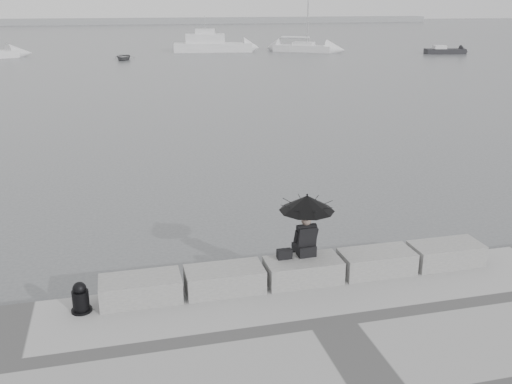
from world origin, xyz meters
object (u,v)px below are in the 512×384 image
object	(u,v)px
sailboat_right	(303,47)
seated_person	(307,211)
mooring_bollard	(81,299)
small_motorboat	(445,51)
motor_cruiser	(213,45)
dinghy	(123,57)

from	to	relation	value
sailboat_right	seated_person	bearing A→B (deg)	-72.88
mooring_bollard	small_motorboat	xyz separation A→B (m)	(40.74, 53.43, -0.45)
motor_cruiser	small_motorboat	distance (m)	28.68
dinghy	sailboat_right	bearing A→B (deg)	21.63
small_motorboat	dinghy	distance (m)	38.41
seated_person	small_motorboat	distance (m)	64.17
sailboat_right	motor_cruiser	size ratio (longest dim) A/B	1.28
mooring_bollard	dinghy	size ratio (longest dim) A/B	0.18
small_motorboat	seated_person	bearing A→B (deg)	-113.03
motor_cruiser	seated_person	bearing A→B (deg)	-89.23
mooring_bollard	seated_person	bearing A→B (deg)	4.72
small_motorboat	motor_cruiser	bearing A→B (deg)	171.57
mooring_bollard	sailboat_right	distance (m)	65.50
small_motorboat	mooring_bollard	bearing A→B (deg)	-116.13
sailboat_right	motor_cruiser	bearing A→B (deg)	-156.79
sailboat_right	motor_cruiser	world-z (taller)	sailboat_right
small_motorboat	dinghy	size ratio (longest dim) A/B	1.48
mooring_bollard	motor_cruiser	world-z (taller)	motor_cruiser
seated_person	sailboat_right	bearing A→B (deg)	68.83
seated_person	small_motorboat	size ratio (longest dim) A/B	0.28
sailboat_right	small_motorboat	world-z (taller)	sailboat_right
motor_cruiser	sailboat_right	bearing A→B (deg)	-3.53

